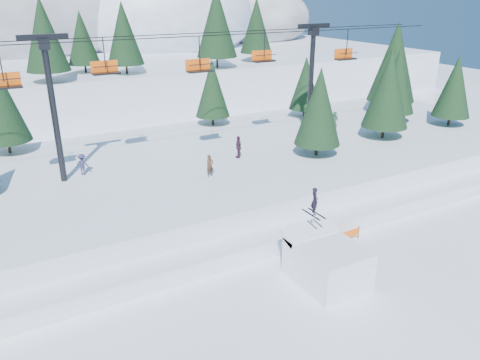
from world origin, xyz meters
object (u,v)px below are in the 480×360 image
banner_far (388,209)px  jump_kicker (326,261)px  chairlift (187,75)px  banner_near (343,237)px

banner_far → jump_kicker: bearing=-154.8°
chairlift → banner_far: chairlift is taller
banner_far → chairlift: bearing=130.7°
banner_near → banner_far: bearing=16.5°
chairlift → banner_near: chairlift is taller
jump_kicker → chairlift: chairlift is taller
banner_near → banner_far: (5.65, 1.67, 0.00)m
chairlift → banner_near: 17.04m
jump_kicker → banner_near: bearing=36.6°
banner_near → banner_far: size_ratio=1.01×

